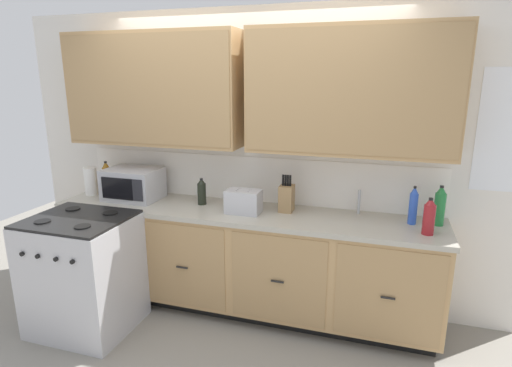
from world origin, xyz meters
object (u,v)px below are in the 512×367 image
object	(u,v)px
microwave	(133,184)
bottle_green	(440,206)
toaster	(244,201)
knife_block	(287,198)
stove_range	(84,273)
bottle_dark	(202,192)
paper_towel_roll	(91,181)
bottle_blue	(413,206)
bottle_amber	(107,178)
bottle_red	(429,217)

from	to	relation	value
microwave	bottle_green	xyz separation A→B (m)	(2.58, 0.09, 0.01)
toaster	knife_block	bearing A→B (deg)	23.86
bottle_green	stove_range	bearing A→B (deg)	-164.31
toaster	bottle_dark	size ratio (longest dim) A/B	1.20
knife_block	paper_towel_roll	distance (m)	1.88
knife_block	microwave	bearing A→B (deg)	-177.25
toaster	bottle_blue	bearing A→B (deg)	5.73
stove_range	toaster	xyz separation A→B (m)	(1.16, 0.58, 0.54)
bottle_blue	bottle_amber	bearing A→B (deg)	179.60
paper_towel_roll	bottle_amber	size ratio (longest dim) A/B	0.83
toaster	paper_towel_roll	world-z (taller)	paper_towel_roll
paper_towel_roll	bottle_red	xyz separation A→B (m)	(2.95, -0.15, 0.00)
knife_block	toaster	bearing A→B (deg)	-156.14
bottle_blue	bottle_red	bearing A→B (deg)	-63.72
bottle_blue	bottle_green	xyz separation A→B (m)	(0.19, 0.03, 0.01)
bottle_amber	microwave	bearing A→B (deg)	-12.41
stove_range	bottle_red	world-z (taller)	bottle_red
bottle_blue	bottle_amber	world-z (taller)	bottle_amber
microwave	bottle_blue	bearing A→B (deg)	1.31
knife_block	bottle_red	xyz separation A→B (m)	(1.08, -0.21, 0.02)
microwave	bottle_green	world-z (taller)	bottle_green
paper_towel_roll	bottle_green	distance (m)	3.04
toaster	bottle_amber	bearing A→B (deg)	173.98
paper_towel_roll	bottle_dark	xyz separation A→B (m)	(1.13, 0.03, -0.02)
stove_range	bottle_blue	world-z (taller)	bottle_blue
microwave	bottle_dark	distance (m)	0.66
knife_block	bottle_green	size ratio (longest dim) A/B	1.01
microwave	bottle_blue	size ratio (longest dim) A/B	1.63
toaster	paper_towel_roll	xyz separation A→B (m)	(-1.55, 0.08, 0.03)
microwave	bottle_blue	world-z (taller)	bottle_blue
paper_towel_roll	bottle_blue	bearing A→B (deg)	0.95
stove_range	bottle_amber	bearing A→B (deg)	109.85
toaster	bottle_red	bearing A→B (deg)	-2.61
bottle_dark	toaster	bearing A→B (deg)	-14.60
stove_range	bottle_amber	world-z (taller)	bottle_amber
bottle_dark	bottle_red	world-z (taller)	bottle_red
stove_range	microwave	bearing A→B (deg)	83.90
knife_block	bottle_amber	distance (m)	1.75
microwave	bottle_dark	world-z (taller)	microwave
microwave	bottle_amber	xyz separation A→B (m)	(-0.33, 0.07, 0.01)
stove_range	bottle_amber	distance (m)	0.98
knife_block	bottle_dark	world-z (taller)	knife_block
toaster	bottle_red	world-z (taller)	bottle_red
microwave	knife_block	bearing A→B (deg)	2.75
knife_block	bottle_dark	bearing A→B (deg)	-177.39
bottle_green	microwave	bearing A→B (deg)	-178.08
knife_block	bottle_green	world-z (taller)	knife_block
paper_towel_roll	bottle_blue	world-z (taller)	bottle_blue
knife_block	paper_towel_roll	bearing A→B (deg)	-178.15
knife_block	bottle_green	distance (m)	1.17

